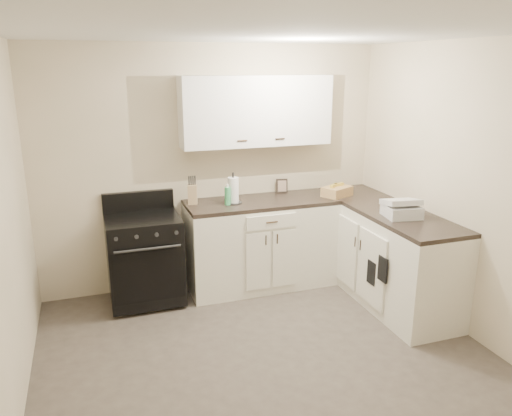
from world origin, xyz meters
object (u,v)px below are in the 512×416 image
object	(u,v)px
countertop_grill	(402,211)
knife_block	(193,194)
stove	(145,259)
paper_towel	(233,190)
wicker_basket	(337,191)

from	to	relation	value
countertop_grill	knife_block	bearing A→B (deg)	157.41
stove	countertop_grill	distance (m)	2.49
paper_towel	wicker_basket	distance (m)	1.13
paper_towel	stove	bearing A→B (deg)	-178.70
countertop_grill	stove	bearing A→B (deg)	166.23
knife_block	wicker_basket	world-z (taller)	knife_block
wicker_basket	countertop_grill	distance (m)	0.90
stove	paper_towel	world-z (taller)	paper_towel
knife_block	countertop_grill	xyz separation A→B (m)	(1.73, -1.06, -0.04)
stove	knife_block	size ratio (longest dim) A/B	4.29
stove	countertop_grill	world-z (taller)	countertop_grill
knife_block	paper_towel	bearing A→B (deg)	1.49
wicker_basket	knife_block	bearing A→B (deg)	172.98
stove	paper_towel	bearing A→B (deg)	1.30
knife_block	countertop_grill	world-z (taller)	knife_block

